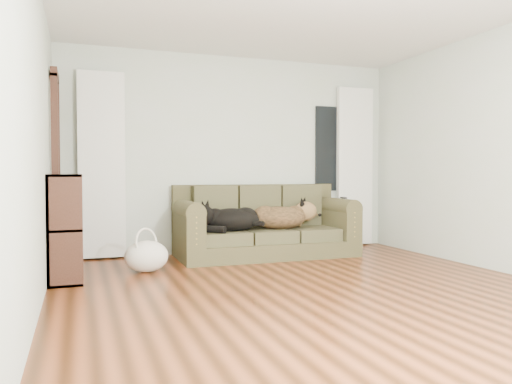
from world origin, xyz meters
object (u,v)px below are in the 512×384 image
object	(u,v)px
bookshelf	(66,229)
dog_black_lab	(229,220)
dog_shepherd	(282,217)
tote_bag	(146,257)
sofa	(266,221)

from	to	relation	value
bookshelf	dog_black_lab	bearing A→B (deg)	9.36
dog_shepherd	dog_black_lab	bearing A→B (deg)	20.65
dog_shepherd	tote_bag	size ratio (longest dim) A/B	1.55
dog_shepherd	bookshelf	bearing A→B (deg)	31.24
dog_black_lab	tote_bag	world-z (taller)	dog_black_lab
bookshelf	sofa	bearing A→B (deg)	7.86
sofa	dog_black_lab	distance (m)	0.53
sofa	dog_black_lab	size ratio (longest dim) A/B	3.31
dog_shepherd	tote_bag	xyz separation A→B (m)	(-1.75, -0.48, -0.33)
sofa	dog_black_lab	xyz separation A→B (m)	(-0.52, -0.09, 0.03)
dog_black_lab	bookshelf	xyz separation A→B (m)	(-1.83, -0.54, 0.02)
sofa	bookshelf	distance (m)	2.43
sofa	tote_bag	distance (m)	1.68
tote_bag	bookshelf	distance (m)	0.87
dog_shepherd	bookshelf	world-z (taller)	bookshelf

